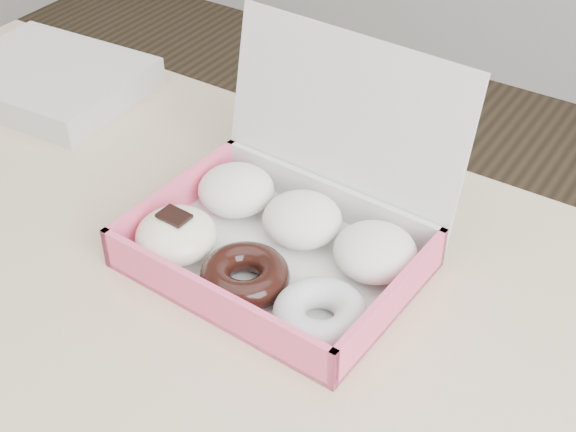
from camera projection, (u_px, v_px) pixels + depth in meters
The scene contains 3 objects.
table at pixel (133, 353), 0.86m from camera, with size 1.20×0.80×0.75m.
donut_box at pixel (282, 231), 0.84m from camera, with size 0.30×0.27×0.21m.
newspapers at pixel (49, 79), 1.12m from camera, with size 0.25×0.20×0.04m, color silver.
Camera 1 is at (0.46, -0.40, 1.32)m, focal length 50.00 mm.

